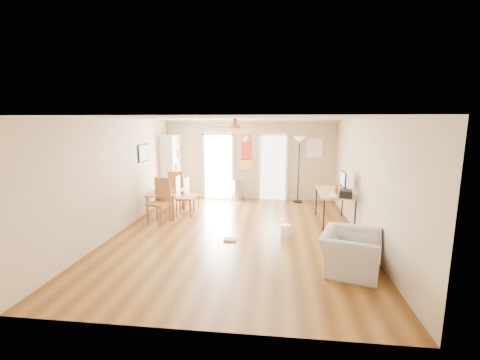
# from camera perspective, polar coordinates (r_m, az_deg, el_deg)

# --- Properties ---
(floor) EXTENTS (7.00, 7.00, 0.00)m
(floor) POSITION_cam_1_polar(r_m,az_deg,el_deg) (7.49, -0.53, -9.51)
(floor) COLOR brown
(floor) RESTS_ON ground
(ceiling) EXTENTS (5.50, 7.00, 0.00)m
(ceiling) POSITION_cam_1_polar(r_m,az_deg,el_deg) (7.05, -0.56, 10.80)
(ceiling) COLOR silver
(ceiling) RESTS_ON floor
(wall_back) EXTENTS (5.50, 0.04, 2.60)m
(wall_back) POSITION_cam_1_polar(r_m,az_deg,el_deg) (10.61, 1.79, 3.56)
(wall_back) COLOR beige
(wall_back) RESTS_ON floor
(wall_front) EXTENTS (5.50, 0.04, 2.60)m
(wall_front) POSITION_cam_1_polar(r_m,az_deg,el_deg) (3.81, -7.12, -8.67)
(wall_front) COLOR beige
(wall_front) RESTS_ON floor
(wall_left) EXTENTS (0.04, 7.00, 2.60)m
(wall_left) POSITION_cam_1_polar(r_m,az_deg,el_deg) (7.97, -20.56, 0.70)
(wall_left) COLOR beige
(wall_left) RESTS_ON floor
(wall_right) EXTENTS (0.04, 7.00, 2.60)m
(wall_right) POSITION_cam_1_polar(r_m,az_deg,el_deg) (7.35, 21.25, -0.11)
(wall_right) COLOR beige
(wall_right) RESTS_ON floor
(crown_molding) EXTENTS (5.50, 7.00, 0.08)m
(crown_molding) POSITION_cam_1_polar(r_m,az_deg,el_deg) (7.05, -0.56, 10.47)
(crown_molding) COLOR white
(crown_molding) RESTS_ON wall_back
(kitchen_doorway) EXTENTS (0.90, 0.10, 2.10)m
(kitchen_doorway) POSITION_cam_1_polar(r_m,az_deg,el_deg) (10.76, -3.81, 2.29)
(kitchen_doorway) COLOR white
(kitchen_doorway) RESTS_ON wall_back
(bathroom_doorway) EXTENTS (0.80, 0.10, 2.10)m
(bathroom_doorway) POSITION_cam_1_polar(r_m,az_deg,el_deg) (10.59, 5.82, 2.13)
(bathroom_doorway) COLOR white
(bathroom_doorway) RESTS_ON wall_back
(wall_decal) EXTENTS (0.46, 0.03, 1.10)m
(wall_decal) POSITION_cam_1_polar(r_m,az_deg,el_deg) (10.57, 1.11, 4.90)
(wall_decal) COLOR red
(wall_decal) RESTS_ON wall_back
(ac_grille) EXTENTS (0.50, 0.04, 0.60)m
(ac_grille) POSITION_cam_1_polar(r_m,az_deg,el_deg) (10.57, 12.98, 5.46)
(ac_grille) COLOR white
(ac_grille) RESTS_ON wall_back
(framed_poster) EXTENTS (0.04, 0.66, 0.48)m
(framed_poster) POSITION_cam_1_polar(r_m,az_deg,el_deg) (9.17, -16.63, 4.61)
(framed_poster) COLOR black
(framed_poster) RESTS_ON wall_left
(ceiling_fan) EXTENTS (1.24, 1.24, 0.20)m
(ceiling_fan) POSITION_cam_1_polar(r_m,az_deg,el_deg) (6.76, -0.88, 9.38)
(ceiling_fan) COLOR #593819
(ceiling_fan) RESTS_ON ceiling
(bookshelf) EXTENTS (0.66, 1.03, 2.11)m
(bookshelf) POSITION_cam_1_polar(r_m,az_deg,el_deg) (10.72, -11.98, 2.08)
(bookshelf) COLOR silver
(bookshelf) RESTS_ON floor
(dining_table) EXTENTS (0.90, 1.38, 0.66)m
(dining_table) POSITION_cam_1_polar(r_m,az_deg,el_deg) (9.21, -12.85, -3.86)
(dining_table) COLOR #955530
(dining_table) RESTS_ON floor
(dining_chair_right_a) EXTENTS (0.44, 0.44, 0.91)m
(dining_chair_right_a) POSITION_cam_1_polar(r_m,az_deg,el_deg) (9.59, -8.57, -2.38)
(dining_chair_right_a) COLOR olive
(dining_chair_right_a) RESTS_ON floor
(dining_chair_right_b) EXTENTS (0.46, 0.46, 1.07)m
(dining_chair_right_b) POSITION_cam_1_polar(r_m,az_deg,el_deg) (8.95, -9.67, -2.79)
(dining_chair_right_b) COLOR olive
(dining_chair_right_b) RESTS_ON floor
(dining_chair_near) EXTENTS (0.56, 0.56, 1.12)m
(dining_chair_near) POSITION_cam_1_polar(r_m,az_deg,el_deg) (8.40, -14.21, -3.65)
(dining_chair_near) COLOR olive
(dining_chair_near) RESTS_ON floor
(dining_chair_far) EXTENTS (0.49, 0.49, 1.11)m
(dining_chair_far) POSITION_cam_1_polar(r_m,az_deg,el_deg) (9.78, -10.93, -1.62)
(dining_chair_far) COLOR #9A6631
(dining_chair_far) RESTS_ON floor
(trash_can) EXTENTS (0.39, 0.39, 0.67)m
(trash_can) POSITION_cam_1_polar(r_m,az_deg,el_deg) (10.55, -0.39, -1.78)
(trash_can) COLOR #ACACAE
(trash_can) RESTS_ON floor
(torchiere_lamp) EXTENTS (0.44, 0.44, 2.08)m
(torchiere_lamp) POSITION_cam_1_polar(r_m,az_deg,el_deg) (10.35, 10.29, 1.78)
(torchiere_lamp) COLOR black
(torchiere_lamp) RESTS_ON floor
(computer_desk) EXTENTS (0.77, 1.55, 0.83)m
(computer_desk) POSITION_cam_1_polar(r_m,az_deg,el_deg) (8.44, 16.21, -4.70)
(computer_desk) COLOR tan
(computer_desk) RESTS_ON floor
(imac) EXTENTS (0.13, 0.57, 0.53)m
(imac) POSITION_cam_1_polar(r_m,az_deg,el_deg) (8.18, 17.71, -0.38)
(imac) COLOR black
(imac) RESTS_ON computer_desk
(keyboard) EXTENTS (0.21, 0.46, 0.02)m
(keyboard) POSITION_cam_1_polar(r_m,az_deg,el_deg) (7.92, 16.06, -2.52)
(keyboard) COLOR silver
(keyboard) RESTS_ON computer_desk
(printer) EXTENTS (0.34, 0.38, 0.17)m
(printer) POSITION_cam_1_polar(r_m,az_deg,el_deg) (7.77, 18.13, -2.29)
(printer) COLOR black
(printer) RESTS_ON computer_desk
(orange_bottle) EXTENTS (0.09, 0.09, 0.22)m
(orange_bottle) POSITION_cam_1_polar(r_m,az_deg,el_deg) (8.06, 16.63, -1.59)
(orange_bottle) COLOR red
(orange_bottle) RESTS_ON computer_desk
(wastebasket_a) EXTENTS (0.27, 0.27, 0.27)m
(wastebasket_a) POSITION_cam_1_polar(r_m,az_deg,el_deg) (7.38, 8.06, -8.81)
(wastebasket_a) COLOR white
(wastebasket_a) RESTS_ON floor
(floor_cloth) EXTENTS (0.26, 0.21, 0.04)m
(floor_cloth) POSITION_cam_1_polar(r_m,az_deg,el_deg) (7.11, -1.76, -10.45)
(floor_cloth) COLOR #A4A39E
(floor_cloth) RESTS_ON floor
(armchair) EXTENTS (1.21, 1.29, 0.69)m
(armchair) POSITION_cam_1_polar(r_m,az_deg,el_deg) (5.94, 18.90, -11.93)
(armchair) COLOR #ABABA6
(armchair) RESTS_ON floor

